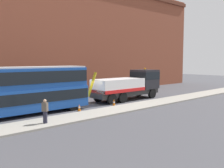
{
  "coord_description": "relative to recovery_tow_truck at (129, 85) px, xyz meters",
  "views": [
    {
      "loc": [
        -15.23,
        -20.71,
        4.59
      ],
      "look_at": [
        3.22,
        -0.39,
        2.0
      ],
      "focal_mm": 40.36,
      "sensor_mm": 36.0,
      "label": 1
    }
  ],
  "objects": [
    {
      "name": "near_kerb",
      "position": [
        -5.97,
        -3.81,
        -1.68
      ],
      "size": [
        60.0,
        2.8,
        0.15
      ],
      "primitive_type": "cube",
      "color": "gray",
      "rests_on": "ground_plane"
    },
    {
      "name": "building_facade",
      "position": [
        -5.97,
        8.59,
        6.31
      ],
      "size": [
        60.0,
        1.5,
        16.0
      ],
      "color": "brown",
      "rests_on": "ground_plane"
    },
    {
      "name": "double_decker_bus",
      "position": [
        -12.45,
        0.0,
        0.47
      ],
      "size": [
        11.06,
        2.63,
        4.06
      ],
      "rotation": [
        0.0,
        0.0,
        -0.01
      ],
      "color": "#19479E",
      "rests_on": "ground_plane"
    },
    {
      "name": "pedestrian_onlooker",
      "position": [
        -12.93,
        -4.17,
        -0.77
      ],
      "size": [
        0.43,
        0.48,
        1.71
      ],
      "rotation": [
        0.0,
        0.0,
        0.54
      ],
      "color": "#232333",
      "rests_on": "near_kerb"
    },
    {
      "name": "traffic_cone_near_bus",
      "position": [
        -8.48,
        -1.95,
        -1.42
      ],
      "size": [
        0.36,
        0.36,
        0.72
      ],
      "color": "orange",
      "rests_on": "ground_plane"
    },
    {
      "name": "traffic_cone_midway",
      "position": [
        -4.28,
        -1.98,
        -1.42
      ],
      "size": [
        0.36,
        0.36,
        0.72
      ],
      "color": "orange",
      "rests_on": "ground_plane"
    },
    {
      "name": "recovery_tow_truck",
      "position": [
        0.0,
        0.0,
        0.0
      ],
      "size": [
        10.15,
        2.7,
        3.67
      ],
      "rotation": [
        0.0,
        0.0,
        -0.01
      ],
      "color": "#2D2D2D",
      "rests_on": "ground_plane"
    },
    {
      "name": "ground_plane",
      "position": [
        -5.97,
        0.39,
        -1.76
      ],
      "size": [
        120.0,
        120.0,
        0.0
      ],
      "primitive_type": "plane",
      "color": "#424247"
    }
  ]
}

